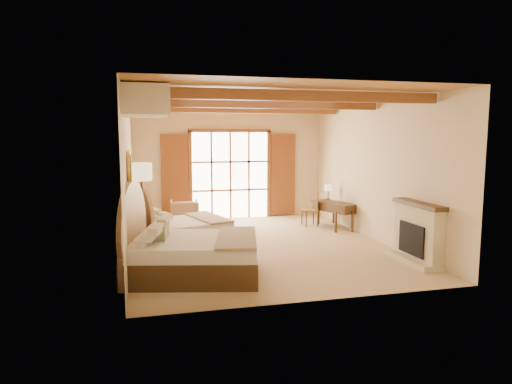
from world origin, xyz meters
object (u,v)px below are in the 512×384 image
object	(u,v)px
armchair	(184,212)
bed_far	(176,230)
nightstand	(144,243)
bed_near	(184,252)
desk	(335,214)

from	to	relation	value
armchair	bed_far	bearing A→B (deg)	82.93
bed_far	nightstand	xyz separation A→B (m)	(-0.68, -0.71, -0.08)
nightstand	armchair	distance (m)	3.30
bed_near	armchair	world-z (taller)	bed_near
bed_near	bed_far	world-z (taller)	bed_near
nightstand	bed_far	bearing A→B (deg)	50.38
bed_near	nightstand	bearing A→B (deg)	127.35
bed_far	desk	size ratio (longest dim) A/B	1.67
bed_far	desk	world-z (taller)	bed_far
bed_near	bed_far	size ratio (longest dim) A/B	1.12
bed_near	desk	world-z (taller)	bed_near
armchair	desk	xyz separation A→B (m)	(3.80, -1.33, 0.02)
desk	nightstand	bearing A→B (deg)	179.17
armchair	desk	size ratio (longest dim) A/B	0.55
desk	bed_far	bearing A→B (deg)	173.44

